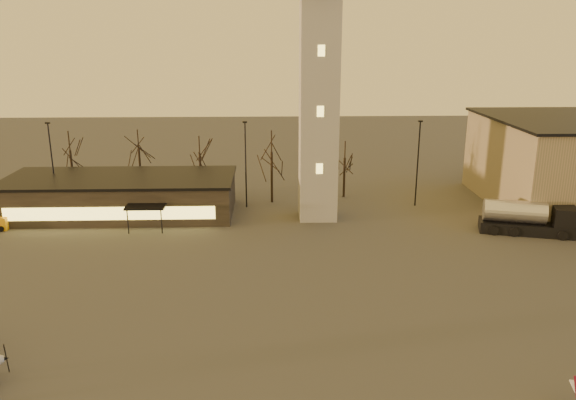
{
  "coord_description": "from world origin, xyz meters",
  "views": [
    {
      "loc": [
        -5.19,
        -29.27,
        19.54
      ],
      "look_at": [
        -3.8,
        13.0,
        7.03
      ],
      "focal_mm": 35.0,
      "sensor_mm": 36.0,
      "label": 1
    }
  ],
  "objects": [
    {
      "name": "ground",
      "position": [
        0.0,
        0.0,
        0.0
      ],
      "size": [
        220.0,
        220.0,
        0.0
      ],
      "primitive_type": "plane",
      "color": "#3D3B38",
      "rests_on": "ground"
    },
    {
      "name": "control_tower",
      "position": [
        0.0,
        30.0,
        16.33
      ],
      "size": [
        6.8,
        6.8,
        32.6
      ],
      "color": "#A19F99",
      "rests_on": "ground"
    },
    {
      "name": "terminal",
      "position": [
        -21.99,
        31.98,
        2.16
      ],
      "size": [
        25.4,
        12.2,
        4.3
      ],
      "color": "black",
      "rests_on": "ground"
    },
    {
      "name": "light_poles",
      "position": [
        0.5,
        31.0,
        5.41
      ],
      "size": [
        58.5,
        12.25,
        10.14
      ],
      "color": "black",
      "rests_on": "ground"
    },
    {
      "name": "tree_row",
      "position": [
        -13.7,
        39.16,
        5.94
      ],
      "size": [
        37.2,
        9.2,
        8.8
      ],
      "color": "black",
      "rests_on": "ground"
    },
    {
      "name": "fuel_truck",
      "position": [
        20.86,
        24.01,
        1.34
      ],
      "size": [
        9.48,
        4.87,
        3.38
      ],
      "rotation": [
        0.0,
        0.0,
        -0.26
      ],
      "color": "black",
      "rests_on": "ground"
    }
  ]
}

